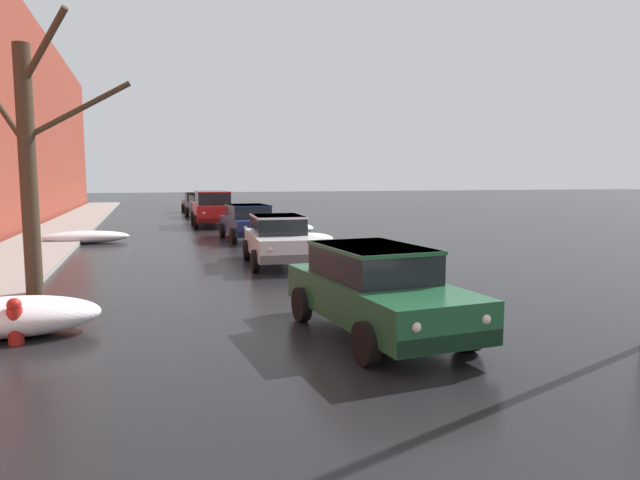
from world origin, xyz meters
The scene contains 13 objects.
left_sidewalk_slab centered at (-5.81, 18.00, 0.07)m, with size 2.75×80.00×0.14m, color gray.
snow_bank_near_corner_left centered at (-4.15, 9.74, 0.31)m, with size 2.68×1.28×0.62m.
snow_bank_along_left_kerb centered at (3.76, 19.95, 0.23)m, with size 1.82×1.44×0.46m.
snow_bank_mid_block_left centered at (-4.27, 23.12, 0.24)m, with size 3.16×1.05×0.48m.
snow_bank_near_corner_right centered at (4.12, 24.00, 0.27)m, with size 1.89×1.32×0.67m.
bare_tree_second_along_sidewalk centered at (-4.23, 12.58, 2.79)m, with size 2.89×2.05×5.69m.
sedan_green_approaching_near_lane centered at (1.43, 8.13, 0.75)m, with size 2.08×4.20×1.42m.
sedan_white_parked_kerbside_close centered at (1.63, 15.81, 0.75)m, with size 2.05×4.04×1.42m.
sedan_darkblue_parked_kerbside_mid centered at (1.94, 22.47, 0.75)m, with size 2.04×4.22×1.42m.
suv_red_parked_far_down_block centered at (1.28, 29.49, 0.99)m, with size 2.19×4.76×1.82m.
sedan_black_queued_behind_truck centered at (1.45, 36.08, 0.75)m, with size 2.13×4.30×1.42m.
sedan_maroon_at_far_intersection centered at (1.54, 41.76, 0.75)m, with size 2.04×4.14×1.42m.
fire_hydrant centered at (-3.98, 9.22, 0.36)m, with size 0.42×0.22×0.71m.
Camera 1 is at (-2.04, -0.03, 2.50)m, focal length 31.47 mm.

